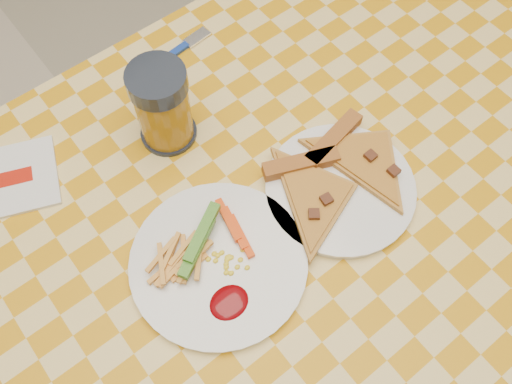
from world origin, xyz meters
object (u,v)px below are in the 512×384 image
(table, at_px, (268,245))
(plate_right, at_px, (340,189))
(drink_glass, at_px, (163,107))
(plate_left, at_px, (219,264))

(table, xyz_separation_m, plate_right, (0.12, -0.02, 0.08))
(table, height_order, drink_glass, drink_glass)
(table, relative_size, drink_glass, 8.83)
(plate_right, bearing_deg, plate_left, 175.59)
(plate_left, relative_size, drink_glass, 1.69)
(plate_left, distance_m, drink_glass, 0.25)
(table, xyz_separation_m, drink_glass, (-0.03, 0.23, 0.14))
(plate_left, relative_size, plate_right, 1.11)
(plate_left, height_order, plate_right, same)
(table, relative_size, plate_right, 5.79)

